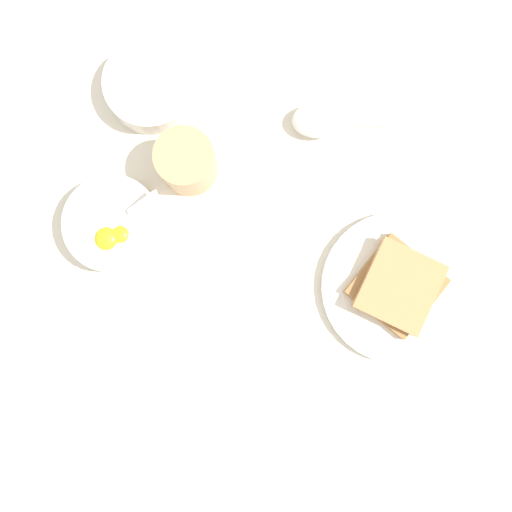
% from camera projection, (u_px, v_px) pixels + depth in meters
% --- Properties ---
extents(ground_plane, '(3.00, 3.00, 0.00)m').
position_uv_depth(ground_plane, '(225.00, 184.00, 0.74)').
color(ground_plane, silver).
extents(egg_bowl, '(0.14, 0.14, 0.07)m').
position_uv_depth(egg_bowl, '(114.00, 225.00, 0.71)').
color(egg_bowl, white).
rests_on(egg_bowl, ground_plane).
extents(toast_plate, '(0.22, 0.22, 0.02)m').
position_uv_depth(toast_plate, '(396.00, 287.00, 0.72)').
color(toast_plate, white).
rests_on(toast_plate, ground_plane).
extents(toast_sandwich, '(0.15, 0.15, 0.03)m').
position_uv_depth(toast_sandwich, '(398.00, 286.00, 0.70)').
color(toast_sandwich, '#9E7042').
rests_on(toast_sandwich, toast_plate).
extents(soup_spoon, '(0.14, 0.05, 0.03)m').
position_uv_depth(soup_spoon, '(323.00, 120.00, 0.73)').
color(soup_spoon, white).
rests_on(soup_spoon, ground_plane).
extents(congee_bowl, '(0.13, 0.13, 0.04)m').
position_uv_depth(congee_bowl, '(151.00, 86.00, 0.73)').
color(congee_bowl, white).
rests_on(congee_bowl, ground_plane).
extents(drinking_cup, '(0.08, 0.08, 0.08)m').
position_uv_depth(drinking_cup, '(187.00, 162.00, 0.70)').
color(drinking_cup, tan).
rests_on(drinking_cup, ground_plane).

